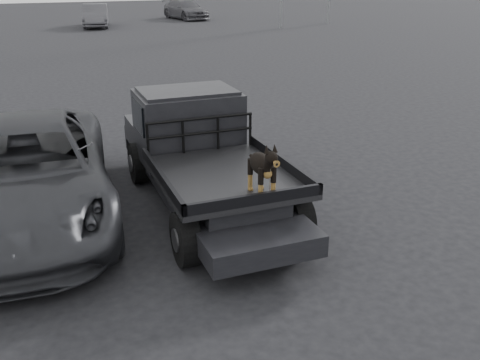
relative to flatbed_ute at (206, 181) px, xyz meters
name	(u,v)px	position (x,y,z in m)	size (l,w,h in m)	color
ground	(278,232)	(0.73, -1.31, -0.46)	(120.00, 120.00, 0.00)	black
flatbed_ute	(206,181)	(0.00, 0.00, 0.00)	(2.00, 5.40, 0.92)	black
ute_cab	(188,114)	(0.00, 0.95, 0.90)	(1.72, 1.30, 0.88)	black
headache_rack	(201,135)	(0.00, 0.20, 0.74)	(1.80, 0.08, 0.55)	black
dog	(262,169)	(0.21, -1.84, 0.83)	(0.32, 0.60, 0.74)	black
parked_suv	(25,174)	(-2.76, 0.54, 0.32)	(2.58, 5.58, 1.55)	#2D2E32
distant_car_a	(96,16)	(2.01, 30.03, 0.27)	(1.55, 4.44, 1.46)	#48474C
distant_car_b	(186,10)	(9.16, 33.43, 0.24)	(1.97, 4.85, 1.41)	#4A4A4F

